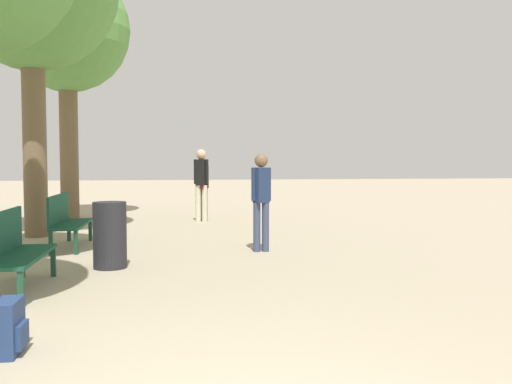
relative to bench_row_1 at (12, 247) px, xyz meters
name	(u,v)px	position (x,y,z in m)	size (l,w,h in m)	color
bench_row_1	(12,247)	(0.00, 0.00, 0.00)	(0.48, 1.67, 0.92)	#144733
bench_row_2	(66,218)	(0.00, 3.30, 0.00)	(0.48, 1.67, 0.92)	#144733
tree_row_3	(67,32)	(-0.84, 8.52, 4.27)	(3.19, 3.19, 6.45)	brown
backpack	(9,328)	(0.58, -2.24, -0.30)	(0.21, 0.37, 0.43)	navy
pedestrian_near	(201,180)	(2.51, 7.10, 0.50)	(0.36, 0.31, 1.77)	beige
pedestrian_mid	(202,185)	(2.53, 7.15, 0.39)	(0.32, 0.28, 1.58)	#4C4C4C
pedestrian_far	(261,196)	(3.27, 2.39, 0.41)	(0.33, 0.26, 1.61)	#384260
trash_bin	(110,235)	(0.96, 1.28, -0.05)	(0.46, 0.46, 0.93)	#232328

